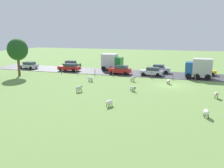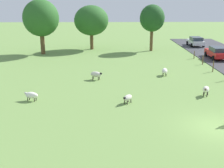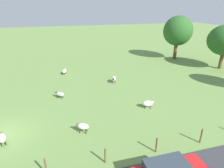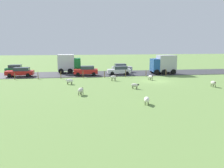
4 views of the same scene
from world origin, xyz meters
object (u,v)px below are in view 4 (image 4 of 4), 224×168
(sheep_4, at_px, (114,77))
(sheep_7, at_px, (147,100))
(truck_1, at_px, (163,64))
(car_2, at_px, (16,69))
(car_6, at_px, (119,70))
(sheep_1, at_px, (213,83))
(car_0, at_px, (86,71))
(sheep_2, at_px, (135,85))
(car_4, at_px, (20,72))
(sheep_6, at_px, (151,77))
(sheep_5, at_px, (81,90))
(sheep_0, at_px, (70,81))
(car_5, at_px, (121,68))
(truck_0, at_px, (69,63))
(car_1, at_px, (161,67))

(sheep_4, relative_size, sheep_7, 0.87)
(truck_1, height_order, car_2, truck_1)
(car_6, bearing_deg, truck_1, -91.78)
(sheep_1, distance_m, sheep_4, 13.99)
(car_0, bearing_deg, sheep_1, -129.27)
(sheep_2, relative_size, car_4, 0.24)
(sheep_4, xyz_separation_m, truck_1, (6.20, -10.25, 1.31))
(sheep_6, relative_size, truck_1, 0.27)
(sheep_5, bearing_deg, car_4, 32.28)
(sheep_7, bearing_deg, sheep_0, 31.88)
(sheep_6, distance_m, car_2, 24.63)
(sheep_2, bearing_deg, car_5, -4.99)
(sheep_2, height_order, truck_1, truck_1)
(sheep_5, distance_m, truck_0, 19.55)
(sheep_5, bearing_deg, sheep_1, -82.53)
(sheep_6, bearing_deg, car_0, 56.78)
(sheep_1, relative_size, truck_1, 0.24)
(car_6, bearing_deg, car_5, -17.17)
(car_1, height_order, car_5, car_5)
(truck_1, xyz_separation_m, car_1, (4.02, -1.06, -1.02))
(truck_0, bearing_deg, car_5, -91.91)
(car_2, bearing_deg, sheep_2, -132.72)
(car_2, bearing_deg, truck_1, -98.47)
(sheep_4, xyz_separation_m, car_5, (9.83, -3.09, 0.35))
(truck_1, height_order, car_1, truck_1)
(truck_1, relative_size, car_5, 1.13)
(sheep_7, height_order, car_2, car_2)
(sheep_0, relative_size, car_0, 0.28)
(sheep_1, height_order, car_4, car_4)
(car_0, height_order, car_1, car_0)
(car_0, xyz_separation_m, car_4, (0.25, 11.07, -0.05))
(sheep_0, relative_size, sheep_1, 1.12)
(car_1, relative_size, car_5, 1.03)
(sheep_5, distance_m, car_5, 20.78)
(sheep_5, relative_size, truck_0, 0.30)
(car_2, bearing_deg, car_6, -101.36)
(sheep_1, relative_size, car_1, 0.26)
(car_0, distance_m, car_1, 15.79)
(sheep_2, height_order, sheep_6, sheep_6)
(sheep_4, xyz_separation_m, car_6, (6.45, -2.05, 0.30))
(sheep_5, relative_size, car_0, 0.30)
(sheep_4, height_order, car_0, car_0)
(car_5, bearing_deg, car_1, -87.33)
(car_2, xyz_separation_m, car_6, (-3.74, -18.59, -0.07))
(sheep_6, xyz_separation_m, car_0, (6.37, 9.72, 0.42))
(sheep_4, height_order, car_5, car_5)
(sheep_4, bearing_deg, car_1, -47.92)
(car_4, bearing_deg, car_1, -81.74)
(truck_0, distance_m, car_2, 9.59)
(sheep_1, xyz_separation_m, sheep_7, (-7.18, 11.22, -0.07))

